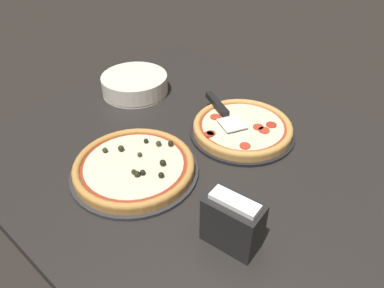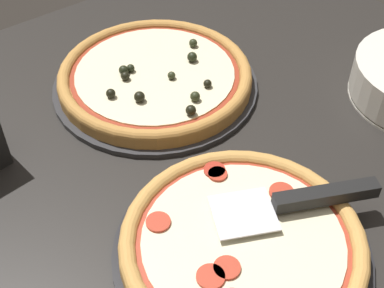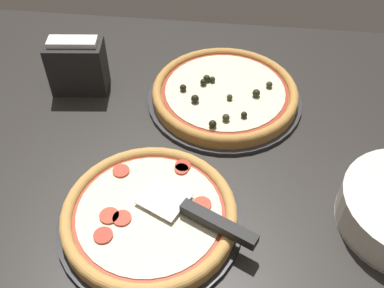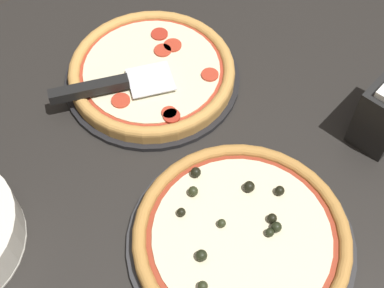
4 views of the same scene
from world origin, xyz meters
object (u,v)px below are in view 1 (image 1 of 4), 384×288
Objects in this scene: pizza_front at (243,127)px; napkin_holder at (233,222)px; pizza_back at (134,166)px; serving_spatula at (220,107)px; plate_stack at (135,84)px.

pizza_front is 2.31× the size of napkin_holder.
pizza_front is 44.27cm from napkin_holder.
serving_spatula is at bearing -90.96° from pizza_back.
plate_stack is at bearing 6.67° from pizza_front.
serving_spatula is (10.75, -1.40, 2.37)cm from pizza_front.
pizza_back is (11.38, 36.27, -0.02)cm from pizza_front.
serving_spatula is 36.53cm from plate_stack.
serving_spatula reaches higher than pizza_front.
napkin_holder is (-23.84, 37.07, 4.10)cm from pizza_front.
pizza_front is 1.30× the size of plate_stack.
pizza_back is 1.52× the size of serving_spatula.
plate_stack reaches higher than serving_spatula.
pizza_back is at bearing 89.04° from serving_spatula.
pizza_back is 2.47× the size of napkin_holder.
plate_stack is 77.28cm from napkin_holder.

